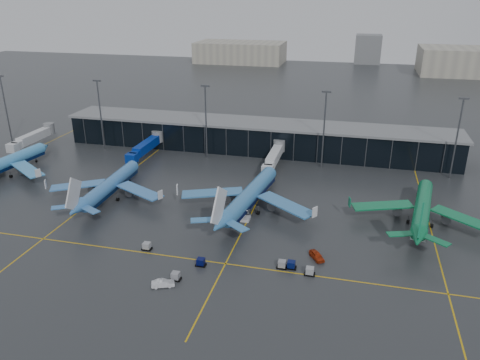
% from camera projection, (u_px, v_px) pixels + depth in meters
% --- Properties ---
extents(ground, '(600.00, 600.00, 0.00)m').
position_uv_depth(ground, '(203.00, 227.00, 116.61)').
color(ground, '#282B2D').
rests_on(ground, ground).
extents(terminal_pier, '(142.00, 17.00, 10.70)m').
position_uv_depth(terminal_pier, '(256.00, 136.00, 170.27)').
color(terminal_pier, black).
rests_on(terminal_pier, ground).
extents(jet_bridges, '(94.00, 27.50, 7.20)m').
position_uv_depth(jet_bridges, '(145.00, 147.00, 161.37)').
color(jet_bridges, '#595B60').
rests_on(jet_bridges, ground).
extents(flood_masts, '(203.00, 0.50, 25.50)m').
position_uv_depth(flood_masts, '(263.00, 123.00, 155.20)').
color(flood_masts, '#595B60').
rests_on(flood_masts, ground).
extents(distant_hangars, '(260.00, 71.00, 22.00)m').
position_uv_depth(distant_hangars, '(382.00, 57.00, 344.76)').
color(distant_hangars, '#B2AD99').
rests_on(distant_hangars, ground).
extents(taxi_lines, '(220.00, 120.00, 0.02)m').
position_uv_depth(taxi_lines, '(252.00, 213.00, 123.90)').
color(taxi_lines, gold).
rests_on(taxi_lines, ground).
extents(airliner_klm_west, '(40.59, 45.05, 12.71)m').
position_uv_depth(airliner_klm_west, '(5.00, 156.00, 147.37)').
color(airliner_klm_west, '#4299DB').
rests_on(airliner_klm_west, ground).
extents(airliner_arkefly, '(36.65, 41.45, 12.45)m').
position_uv_depth(airliner_arkefly, '(110.00, 177.00, 130.96)').
color(airliner_arkefly, '#3C7CC5').
rests_on(airliner_arkefly, ground).
extents(airliner_klm_near, '(44.89, 49.58, 13.76)m').
position_uv_depth(airliner_klm_near, '(250.00, 186.00, 123.41)').
color(airliner_klm_near, '#397DBD').
rests_on(airliner_klm_near, ground).
extents(airliner_aer_lingus, '(42.19, 46.37, 12.66)m').
position_uv_depth(airliner_aer_lingus, '(424.00, 199.00, 116.65)').
color(airliner_aer_lingus, '#0D7443').
rests_on(airliner_aer_lingus, ground).
extents(baggage_carts, '(39.27, 11.38, 1.70)m').
position_uv_depth(baggage_carts, '(233.00, 264.00, 99.33)').
color(baggage_carts, black).
rests_on(baggage_carts, ground).
extents(mobile_airstair, '(2.26, 3.24, 3.45)m').
position_uv_depth(mobile_airstair, '(246.00, 217.00, 119.90)').
color(mobile_airstair, silver).
rests_on(mobile_airstair, ground).
extents(service_van_red, '(4.16, 4.99, 1.61)m').
position_uv_depth(service_van_red, '(317.00, 256.00, 102.44)').
color(service_van_red, '#A92C0D').
rests_on(service_van_red, ground).
extents(service_van_white, '(4.80, 3.21, 1.50)m').
position_uv_depth(service_van_white, '(163.00, 283.00, 92.85)').
color(service_van_white, silver).
rests_on(service_van_white, ground).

